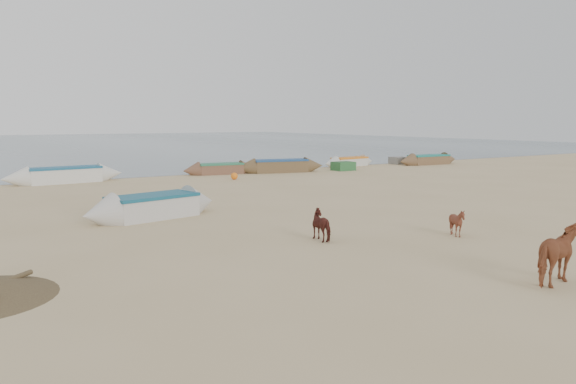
# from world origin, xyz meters

# --- Properties ---
(ground) EXTENTS (140.00, 140.00, 0.00)m
(ground) POSITION_xyz_m (0.00, 0.00, 0.00)
(ground) COLOR tan
(ground) RESTS_ON ground
(sea) EXTENTS (160.00, 160.00, 0.00)m
(sea) POSITION_xyz_m (0.00, 82.00, 0.01)
(sea) COLOR slate
(sea) RESTS_ON ground
(cow_adult) EXTENTS (1.77, 1.08, 1.39)m
(cow_adult) POSITION_xyz_m (0.50, -6.67, 0.70)
(cow_adult) COLOR brown
(cow_adult) RESTS_ON ground
(calf_front) EXTENTS (1.04, 0.99, 0.91)m
(calf_front) POSITION_xyz_m (2.72, -1.78, 0.45)
(calf_front) COLOR #5B2A1C
(calf_front) RESTS_ON ground
(calf_right) EXTENTS (1.09, 1.17, 0.96)m
(calf_right) POSITION_xyz_m (-1.17, 0.08, 0.48)
(calf_right) COLOR #51211A
(calf_right) RESTS_ON ground
(near_canoe) EXTENTS (5.77, 2.64, 0.90)m
(near_canoe) POSITION_xyz_m (-4.31, 6.78, 0.45)
(near_canoe) COLOR beige
(near_canoe) RESTS_ON ground
(waterline_canoes) EXTENTS (56.74, 3.88, 0.95)m
(waterline_canoes) POSITION_xyz_m (-0.82, 20.78, 0.42)
(waterline_canoes) COLOR brown
(waterline_canoes) RESTS_ON ground
(beach_clutter) EXTENTS (44.38, 5.36, 0.64)m
(beach_clutter) POSITION_xyz_m (4.14, 19.95, 0.30)
(beach_clutter) COLOR #2E6844
(beach_clutter) RESTS_ON ground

